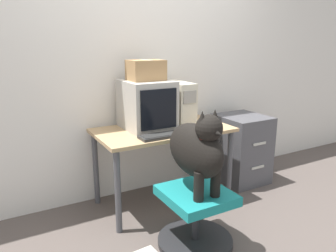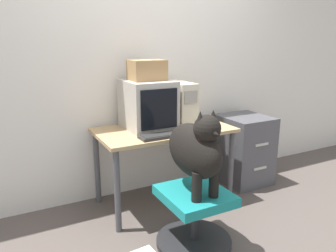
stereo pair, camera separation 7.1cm
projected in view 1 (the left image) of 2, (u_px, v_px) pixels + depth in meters
ground_plane at (182, 217)px, 2.84m from camera, size 12.00×12.00×0.00m
wall_back at (143, 60)px, 3.12m from camera, size 8.00×0.05×2.60m
desk at (163, 139)px, 2.96m from camera, size 1.20×0.66×0.72m
crt_monitor at (147, 105)px, 2.89m from camera, size 0.40×0.47×0.43m
pc_tower at (177, 103)px, 3.06m from camera, size 0.17×0.44×0.40m
keyboard at (166, 135)px, 2.68m from camera, size 0.45×0.14×0.03m
computer_mouse at (194, 130)px, 2.82m from camera, size 0.06×0.05×0.03m
office_chair at (196, 216)px, 2.42m from camera, size 0.56×0.56×0.43m
dog at (197, 149)px, 2.28m from camera, size 0.25×0.57×0.62m
filing_cabinet at (241, 149)px, 3.51m from camera, size 0.47×0.52×0.72m
cardboard_box at (146, 70)px, 2.82m from camera, size 0.30×0.23×0.18m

